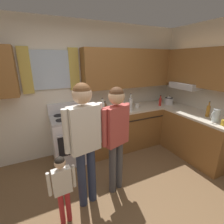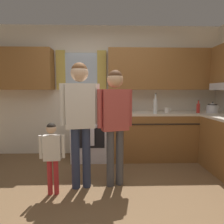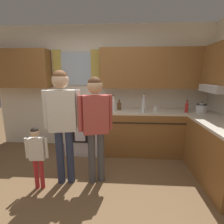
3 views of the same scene
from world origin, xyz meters
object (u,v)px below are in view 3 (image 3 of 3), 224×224
(bottle_squat_brown, at_px, (119,106))
(adult_in_plaid, at_px, (96,119))
(bottle_milk_white, at_px, (113,105))
(mug_ceramic_white, at_px, (156,109))
(bottle_sauce_red, at_px, (187,108))
(stove_oven, at_px, (84,129))
(adult_holding_child, at_px, (62,115))
(stovetop_kettle, at_px, (201,108))
(bottle_tall_clear, at_px, (143,105))
(small_child, at_px, (37,151))

(bottle_squat_brown, distance_m, adult_in_plaid, 1.15)
(bottle_milk_white, relative_size, mug_ceramic_white, 2.49)
(bottle_squat_brown, bearing_deg, bottle_sauce_red, -8.35)
(bottle_squat_brown, relative_size, bottle_sauce_red, 0.84)
(adult_in_plaid, bearing_deg, mug_ceramic_white, 44.58)
(stove_oven, height_order, bottle_milk_white, bottle_milk_white)
(stove_oven, xyz_separation_m, adult_holding_child, (-0.03, -1.12, 0.58))
(bottle_sauce_red, height_order, stovetop_kettle, bottle_sauce_red)
(bottle_squat_brown, distance_m, bottle_tall_clear, 0.52)
(bottle_squat_brown, distance_m, bottle_milk_white, 0.19)
(bottle_sauce_red, relative_size, bottle_tall_clear, 0.67)
(bottle_milk_white, bearing_deg, small_child, -130.02)
(bottle_squat_brown, relative_size, mug_ceramic_white, 1.63)
(bottle_squat_brown, height_order, small_child, bottle_squat_brown)
(bottle_tall_clear, height_order, stovetop_kettle, bottle_tall_clear)
(mug_ceramic_white, xyz_separation_m, adult_in_plaid, (-1.03, -1.01, 0.05))
(mug_ceramic_white, relative_size, small_child, 0.14)
(bottle_milk_white, relative_size, bottle_sauce_red, 1.27)
(bottle_tall_clear, relative_size, adult_holding_child, 0.22)
(bottle_sauce_red, distance_m, small_child, 2.66)
(adult_in_plaid, bearing_deg, bottle_milk_white, 78.58)
(bottle_milk_white, height_order, bottle_tall_clear, bottle_tall_clear)
(adult_holding_child, relative_size, adult_in_plaid, 1.05)
(bottle_squat_brown, xyz_separation_m, bottle_sauce_red, (1.27, -0.19, 0.02))
(stove_oven, distance_m, small_child, 1.35)
(adult_in_plaid, bearing_deg, adult_holding_child, -173.86)
(bottle_tall_clear, bearing_deg, adult_in_plaid, -131.44)
(bottle_squat_brown, xyz_separation_m, bottle_tall_clear, (0.46, -0.23, 0.06))
(bottle_squat_brown, relative_size, adult_in_plaid, 0.13)
(stove_oven, relative_size, adult_holding_child, 0.66)
(stovetop_kettle, bearing_deg, mug_ceramic_white, 174.50)
(mug_ceramic_white, bearing_deg, bottle_squat_brown, 172.92)
(bottle_sauce_red, xyz_separation_m, stovetop_kettle, (0.28, 0.02, 0.00))
(adult_holding_child, distance_m, small_child, 0.60)
(bottle_sauce_red, height_order, bottle_tall_clear, bottle_tall_clear)
(bottle_milk_white, relative_size, adult_holding_child, 0.19)
(mug_ceramic_white, bearing_deg, bottle_sauce_red, -10.00)
(adult_in_plaid, bearing_deg, bottle_sauce_red, 30.13)
(stove_oven, relative_size, bottle_squat_brown, 5.37)
(bottle_squat_brown, height_order, mug_ceramic_white, bottle_squat_brown)
(bottle_tall_clear, xyz_separation_m, adult_holding_child, (-1.23, -0.92, 0.01))
(bottle_milk_white, bearing_deg, bottle_squat_brown, 52.43)
(stove_oven, height_order, small_child, stove_oven)
(bottle_sauce_red, relative_size, mug_ceramic_white, 1.95)
(bottle_squat_brown, height_order, adult_in_plaid, adult_in_plaid)
(mug_ceramic_white, height_order, small_child, mug_ceramic_white)
(stove_oven, relative_size, bottle_sauce_red, 4.48)
(stovetop_kettle, relative_size, adult_holding_child, 0.16)
(bottle_tall_clear, relative_size, stovetop_kettle, 1.34)
(bottle_sauce_red, height_order, mug_ceramic_white, bottle_sauce_red)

